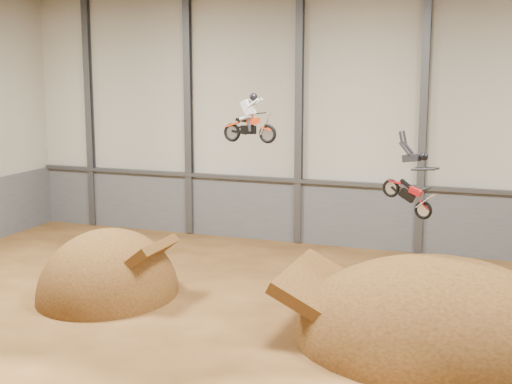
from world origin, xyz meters
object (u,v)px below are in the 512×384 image
takeoff_ramp (109,296)px  fmx_rider_a (250,116)px  landing_ramp (436,341)px  fmx_rider_b (404,174)px

takeoff_ramp → fmx_rider_a: fmx_rider_a is taller
takeoff_ramp → landing_ramp: landing_ramp is taller
fmx_rider_a → fmx_rider_b: 6.83m
fmx_rider_b → landing_ramp: bearing=-7.6°
takeoff_ramp → fmx_rider_b: 13.80m
takeoff_ramp → landing_ramp: (13.89, -0.47, 0.00)m
takeoff_ramp → fmx_rider_a: bearing=13.7°
landing_ramp → fmx_rider_a: (-7.90, 1.93, 7.83)m
fmx_rider_a → takeoff_ramp: bearing=-157.9°
takeoff_ramp → fmx_rider_a: 9.96m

